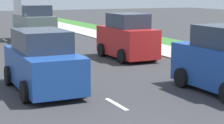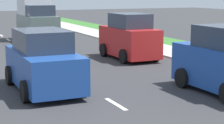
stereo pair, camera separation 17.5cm
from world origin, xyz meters
name	(u,v)px [view 1 (the left image)]	position (x,y,z in m)	size (l,w,h in m)	color
ground_plane	(13,44)	(0.00, 21.00, 0.00)	(96.00, 96.00, 0.00)	#333335
sidewalk_right	(216,63)	(7.20, 10.00, 0.00)	(2.40, 72.00, 0.14)	#B2ADA3
lane_center_line	(1,38)	(0.00, 25.20, 0.00)	(0.14, 46.40, 0.01)	silver
delivery_truck	(33,17)	(1.71, 22.38, 1.61)	(2.16, 4.60, 3.54)	slate
car_oncoming_lead	(42,63)	(-1.48, 8.32, 0.94)	(2.02, 4.21, 2.03)	#1E4799
car_parked_far	(127,38)	(4.05, 12.96, 1.04)	(1.91, 3.81, 2.25)	red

